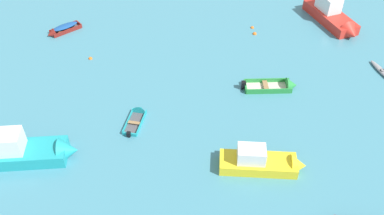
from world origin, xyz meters
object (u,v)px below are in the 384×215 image
(mooring_buoy_central, at_px, (90,59))
(motor_launch_turquoise_outer_left, at_px, (25,151))
(rowboat_turquoise_midfield_right, at_px, (138,115))
(mooring_buoy_outer_edge, at_px, (252,28))
(mooring_buoy_midfield, at_px, (255,34))
(rowboat_maroon_midfield_left, at_px, (61,30))
(rowboat_green_near_left, at_px, (280,86))
(motor_launch_red_far_back, at_px, (334,17))
(kayak_grey_far_left, at_px, (382,71))
(motor_launch_yellow_cluster_outer, at_px, (264,162))

(mooring_buoy_central, bearing_deg, motor_launch_turquoise_outer_left, -95.91)
(rowboat_turquoise_midfield_right, bearing_deg, motor_launch_turquoise_outer_left, -144.71)
(mooring_buoy_outer_edge, distance_m, mooring_buoy_midfield, 1.03)
(rowboat_maroon_midfield_left, height_order, mooring_buoy_midfield, rowboat_maroon_midfield_left)
(rowboat_green_near_left, relative_size, mooring_buoy_outer_edge, 13.13)
(motor_launch_red_far_back, relative_size, mooring_buoy_outer_edge, 21.10)
(kayak_grey_far_left, relative_size, rowboat_maroon_midfield_left, 1.07)
(rowboat_green_near_left, xyz_separation_m, motor_launch_turquoise_outer_left, (-16.19, -8.25, 0.51))
(rowboat_green_near_left, distance_m, motor_launch_red_far_back, 11.13)
(motor_launch_turquoise_outer_left, relative_size, mooring_buoy_central, 21.09)
(rowboat_turquoise_midfield_right, relative_size, motor_launch_red_far_back, 0.44)
(motor_launch_turquoise_outer_left, bearing_deg, mooring_buoy_central, 84.09)
(rowboat_maroon_midfield_left, relative_size, mooring_buoy_outer_edge, 8.79)
(rowboat_turquoise_midfield_right, relative_size, motor_launch_turquoise_outer_left, 0.45)
(motor_launch_red_far_back, distance_m, motor_launch_turquoise_outer_left, 28.09)
(rowboat_maroon_midfield_left, bearing_deg, mooring_buoy_midfield, 3.80)
(rowboat_green_near_left, height_order, rowboat_maroon_midfield_left, rowboat_green_near_left)
(mooring_buoy_central, bearing_deg, motor_launch_yellow_cluster_outer, -37.65)
(rowboat_turquoise_midfield_right, height_order, motor_launch_red_far_back, motor_launch_red_far_back)
(motor_launch_yellow_cluster_outer, distance_m, mooring_buoy_outer_edge, 16.25)
(mooring_buoy_central, bearing_deg, rowboat_maroon_midfield_left, 134.16)
(rowboat_turquoise_midfield_right, distance_m, motor_launch_red_far_back, 20.58)
(mooring_buoy_central, bearing_deg, motor_launch_red_far_back, 19.27)
(kayak_grey_far_left, distance_m, mooring_buoy_outer_edge, 11.50)
(motor_launch_yellow_cluster_outer, xyz_separation_m, mooring_buoy_outer_edge, (-0.25, 16.24, -0.54))
(mooring_buoy_outer_edge, bearing_deg, mooring_buoy_central, -156.25)
(motor_launch_yellow_cluster_outer, bearing_deg, motor_launch_red_far_back, 68.32)
(rowboat_turquoise_midfield_right, relative_size, motor_launch_yellow_cluster_outer, 0.57)
(rowboat_maroon_midfield_left, bearing_deg, motor_launch_red_far_back, 8.21)
(kayak_grey_far_left, xyz_separation_m, mooring_buoy_outer_edge, (-9.89, 5.87, -0.14))
(motor_launch_yellow_cluster_outer, xyz_separation_m, motor_launch_red_far_back, (6.99, 17.57, 0.18))
(rowboat_green_near_left, bearing_deg, motor_launch_turquoise_outer_left, -153.01)
(kayak_grey_far_left, relative_size, motor_launch_red_far_back, 0.45)
(rowboat_turquoise_midfield_right, relative_size, mooring_buoy_central, 9.42)
(kayak_grey_far_left, height_order, motor_launch_turquoise_outer_left, motor_launch_turquoise_outer_left)
(motor_launch_yellow_cluster_outer, relative_size, mooring_buoy_outer_edge, 16.35)
(motor_launch_turquoise_outer_left, bearing_deg, rowboat_green_near_left, 26.99)
(rowboat_maroon_midfield_left, bearing_deg, motor_launch_yellow_cluster_outer, -39.55)
(kayak_grey_far_left, height_order, mooring_buoy_midfield, kayak_grey_far_left)
(motor_launch_turquoise_outer_left, bearing_deg, motor_launch_red_far_back, 39.74)
(motor_launch_red_far_back, bearing_deg, kayak_grey_far_left, -69.77)
(motor_launch_yellow_cluster_outer, height_order, rowboat_maroon_midfield_left, motor_launch_yellow_cluster_outer)
(motor_launch_turquoise_outer_left, height_order, mooring_buoy_outer_edge, motor_launch_turquoise_outer_left)
(mooring_buoy_outer_edge, bearing_deg, mooring_buoy_midfield, -80.21)
(mooring_buoy_midfield, bearing_deg, motor_launch_turquoise_outer_left, -132.95)
(motor_launch_red_far_back, distance_m, mooring_buoy_midfield, 7.48)
(rowboat_green_near_left, bearing_deg, mooring_buoy_midfield, 102.66)
(mooring_buoy_central, bearing_deg, mooring_buoy_outer_edge, 23.75)
(motor_launch_yellow_cluster_outer, bearing_deg, kayak_grey_far_left, 47.08)
(motor_launch_turquoise_outer_left, bearing_deg, kayak_grey_far_left, 23.92)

